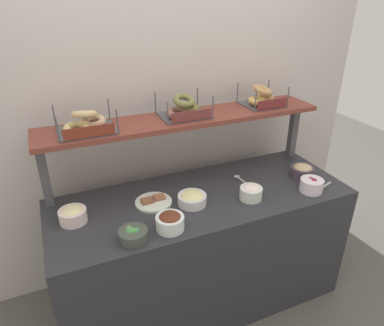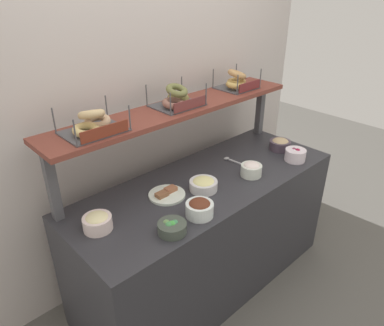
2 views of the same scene
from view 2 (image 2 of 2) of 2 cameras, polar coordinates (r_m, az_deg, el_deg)
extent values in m
plane|color=#595651|center=(2.83, 2.12, -17.87)|extent=(8.00, 8.00, 0.00)
cube|color=beige|center=(2.53, -6.34, 8.67)|extent=(3.06, 0.06, 2.40)
cube|color=#2D2D33|center=(2.54, 2.29, -11.13)|extent=(1.86, 0.70, 0.85)
cube|color=#4C4C51|center=(1.99, -21.21, -3.48)|extent=(0.05, 0.05, 0.40)
cube|color=#4C4C51|center=(2.99, 10.70, 8.26)|extent=(0.05, 0.05, 0.40)
cube|color=brown|center=(2.31, -2.14, 8.60)|extent=(1.82, 0.32, 0.03)
cylinder|color=silver|center=(2.20, 1.82, -3.55)|extent=(0.17, 0.17, 0.06)
ellipsoid|color=#EBE394|center=(2.18, 1.83, -2.98)|extent=(0.13, 0.13, 0.04)
cylinder|color=white|center=(2.64, 16.02, 1.22)|extent=(0.14, 0.14, 0.08)
sphere|color=#9F193B|center=(2.63, 16.33, 1.77)|extent=(0.04, 0.04, 0.04)
sphere|color=#8A3D5A|center=(2.64, 15.79, 1.97)|extent=(0.04, 0.04, 0.04)
sphere|color=#9B3A4D|center=(2.64, 15.75, 1.99)|extent=(0.03, 0.03, 0.03)
cylinder|color=silver|center=(1.93, -14.70, -9.18)|extent=(0.15, 0.15, 0.07)
ellipsoid|color=beige|center=(1.91, -14.81, -8.43)|extent=(0.12, 0.12, 0.05)
cylinder|color=silver|center=(2.37, 9.34, -1.14)|extent=(0.14, 0.14, 0.08)
ellipsoid|color=white|center=(2.36, 9.40, -0.47)|extent=(0.11, 0.11, 0.05)
cylinder|color=white|center=(1.97, 1.20, -7.36)|extent=(0.15, 0.15, 0.08)
ellipsoid|color=#5D2C1B|center=(1.95, 1.21, -6.57)|extent=(0.12, 0.12, 0.05)
cylinder|color=#424C42|center=(1.86, -3.16, -10.19)|extent=(0.15, 0.15, 0.06)
sphere|color=#46925C|center=(1.85, -2.73, -9.49)|extent=(0.04, 0.04, 0.04)
sphere|color=#678D52|center=(1.86, -4.07, -9.45)|extent=(0.04, 0.04, 0.04)
sphere|color=green|center=(1.85, -3.16, -9.69)|extent=(0.04, 0.04, 0.04)
sphere|color=#4A9253|center=(1.84, -3.68, -9.85)|extent=(0.04, 0.04, 0.04)
sphere|color=#5F934B|center=(1.84, -3.17, -9.72)|extent=(0.03, 0.03, 0.03)
cylinder|color=#483A48|center=(2.78, 13.73, 2.77)|extent=(0.16, 0.16, 0.07)
ellipsoid|color=tan|center=(2.77, 13.80, 3.31)|extent=(0.12, 0.12, 0.05)
cylinder|color=white|center=(2.15, -3.99, -5.05)|extent=(0.22, 0.22, 0.01)
cube|color=brown|center=(2.12, -4.80, -4.98)|extent=(0.07, 0.05, 0.02)
cube|color=#9E5F40|center=(2.17, -3.39, -4.14)|extent=(0.07, 0.05, 0.02)
cube|color=#B7B7BC|center=(2.75, 17.21, 1.36)|extent=(0.14, 0.06, 0.01)
ellipsoid|color=#B7B7BC|center=(2.67, 16.81, 0.65)|extent=(0.04, 0.03, 0.01)
cube|color=#B7B7BC|center=(2.53, 7.10, 0.10)|extent=(0.03, 0.14, 0.01)
ellipsoid|color=#B7B7BC|center=(2.57, 5.47, 0.75)|extent=(0.04, 0.03, 0.01)
cube|color=#4C4C51|center=(1.97, -15.26, 4.86)|extent=(0.32, 0.24, 0.01)
cylinder|color=#4C4C51|center=(1.79, -17.99, 4.41)|extent=(0.01, 0.01, 0.14)
cylinder|color=#4C4C51|center=(1.93, -9.82, 7.02)|extent=(0.01, 0.01, 0.14)
cylinder|color=#4C4C51|center=(1.99, -20.99, 6.22)|extent=(0.01, 0.01, 0.14)
cylinder|color=#4C4C51|center=(2.11, -13.37, 8.52)|extent=(0.01, 0.01, 0.14)
cube|color=maroon|center=(1.86, -13.58, 4.88)|extent=(0.27, 0.01, 0.06)
torus|color=#D5B973|center=(1.91, -16.38, 5.00)|extent=(0.18, 0.19, 0.05)
torus|color=tan|center=(2.01, -14.70, 6.41)|extent=(0.20, 0.20, 0.06)
torus|color=#D4B47E|center=(1.94, -15.60, 7.45)|extent=(0.18, 0.18, 0.08)
cube|color=#4C4C51|center=(2.31, -2.43, 9.10)|extent=(0.30, 0.24, 0.01)
cylinder|color=#4C4C51|center=(2.11, -3.42, 9.21)|extent=(0.01, 0.01, 0.14)
cylinder|color=#4C4C51|center=(2.30, 2.24, 10.79)|extent=(0.01, 0.01, 0.14)
cylinder|color=#4C4C51|center=(2.29, -7.20, 10.48)|extent=(0.01, 0.01, 0.14)
cylinder|color=#4C4C51|center=(2.46, -1.64, 11.92)|extent=(0.01, 0.01, 0.14)
cube|color=brown|center=(2.21, -0.39, 9.27)|extent=(0.26, 0.01, 0.06)
torus|color=#885B4D|center=(2.24, -2.97, 9.41)|extent=(0.18, 0.18, 0.06)
torus|color=olive|center=(2.35, -2.19, 10.28)|extent=(0.15, 0.15, 0.06)
torus|color=olive|center=(2.28, -2.48, 11.39)|extent=(0.17, 0.17, 0.08)
cube|color=#4C4C51|center=(2.71, 7.01, 11.74)|extent=(0.26, 0.24, 0.01)
cylinder|color=#4C4C51|center=(2.53, 7.20, 12.13)|extent=(0.01, 0.01, 0.14)
cylinder|color=#4C4C51|center=(2.72, 10.76, 12.98)|extent=(0.01, 0.01, 0.14)
cylinder|color=#4C4C51|center=(2.67, 3.36, 13.15)|extent=(0.01, 0.01, 0.14)
cylinder|color=#4C4C51|center=(2.86, 7.00, 13.95)|extent=(0.01, 0.01, 0.14)
cube|color=maroon|center=(2.63, 9.08, 11.92)|extent=(0.22, 0.01, 0.06)
torus|color=tan|center=(2.65, 6.89, 12.13)|extent=(0.17, 0.17, 0.06)
torus|color=tan|center=(2.75, 7.01, 12.63)|extent=(0.20, 0.20, 0.05)
torus|color=tan|center=(2.68, 7.13, 13.75)|extent=(0.19, 0.19, 0.08)
camera|label=1|loc=(0.70, 73.00, 7.49)|focal=32.81mm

